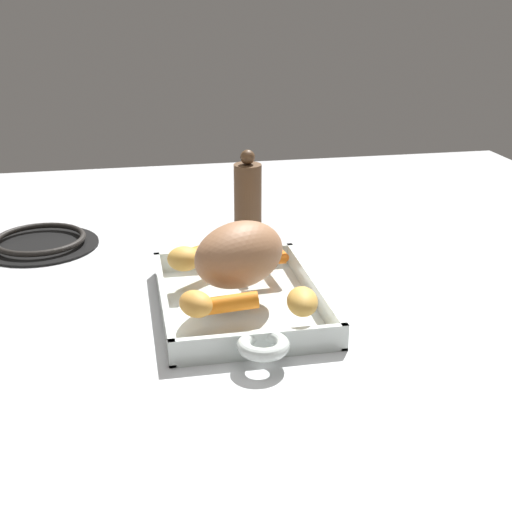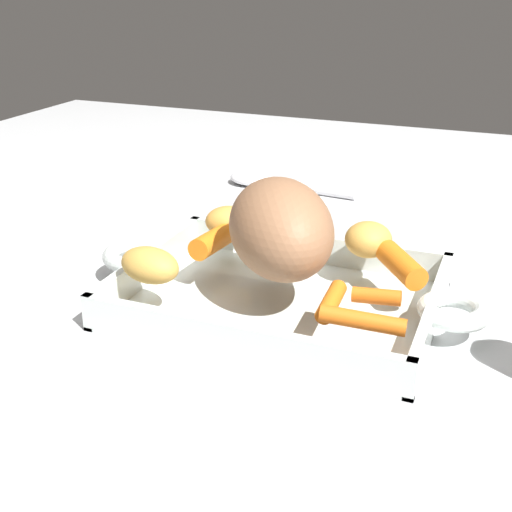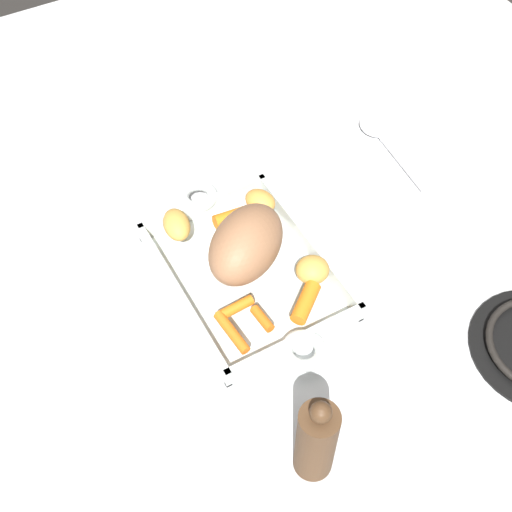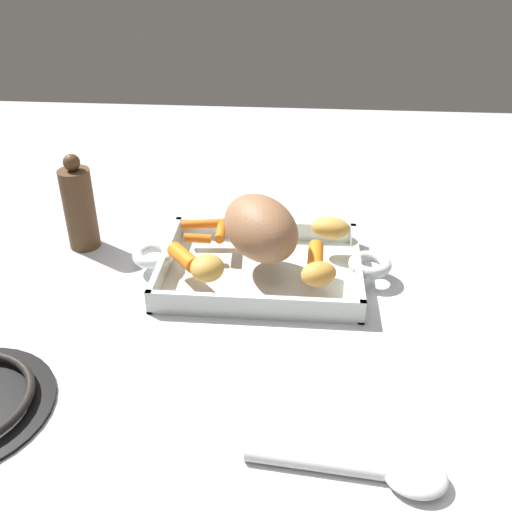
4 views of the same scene
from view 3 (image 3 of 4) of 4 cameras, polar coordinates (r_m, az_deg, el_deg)
ground_plane at (r=1.09m, az=-0.77°, el=-1.77°), size 1.74×1.74×0.00m
roasting_dish at (r=1.08m, az=-0.77°, el=-1.39°), size 0.40×0.23×0.04m
pork_roast at (r=1.02m, az=-0.73°, el=0.90°), size 0.16×0.17×0.09m
baby_carrot_southwest at (r=0.98m, az=-1.98°, el=-6.21°), size 0.07×0.02×0.02m
baby_carrot_long at (r=1.00m, az=4.05°, el=-3.80°), size 0.06×0.07×0.03m
baby_carrot_center_right at (r=1.10m, az=-1.72°, el=3.27°), size 0.03×0.07×0.03m
baby_carrot_southeast at (r=0.99m, az=0.51°, el=-5.12°), size 0.04×0.02×0.02m
baby_carrot_short at (r=1.00m, az=-1.72°, el=-4.25°), size 0.02×0.06×0.02m
potato_near_roast at (r=1.03m, az=4.62°, el=-1.12°), size 0.05×0.06×0.04m
potato_whole at (r=1.12m, az=0.35°, el=4.48°), size 0.06×0.06×0.03m
potato_halved at (r=1.09m, az=-6.47°, el=2.55°), size 0.07×0.05×0.03m
serving_spoon at (r=1.31m, az=10.43°, el=9.42°), size 0.21×0.06×0.02m
pepper_mill at (r=0.88m, az=4.92°, el=-14.70°), size 0.05×0.05×0.16m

